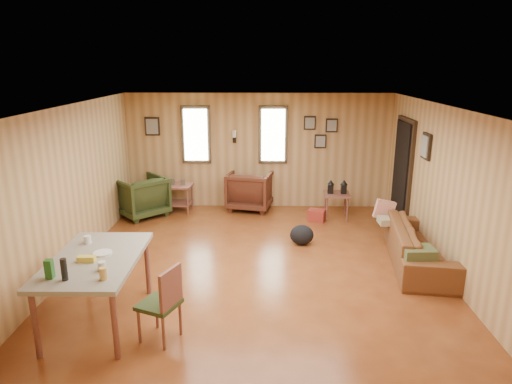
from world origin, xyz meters
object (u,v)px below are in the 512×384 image
(dining_table, at_px, (95,264))
(side_table, at_px, (337,192))
(recliner_brown, at_px, (250,188))
(recliner_green, at_px, (141,195))
(end_table, at_px, (179,193))
(sofa, at_px, (421,239))

(dining_table, bearing_deg, side_table, 48.15)
(recliner_brown, xyz_separation_m, side_table, (1.72, -0.57, 0.09))
(recliner_green, distance_m, dining_table, 3.97)
(end_table, distance_m, dining_table, 4.24)
(side_table, height_order, dining_table, dining_table)
(recliner_green, height_order, end_table, recliner_green)
(sofa, xyz_separation_m, recliner_green, (-4.86, 2.19, 0.04))
(recliner_green, relative_size, end_table, 1.26)
(sofa, relative_size, side_table, 2.65)
(recliner_brown, xyz_separation_m, end_table, (-1.48, -0.21, -0.05))
(sofa, bearing_deg, end_table, 66.90)
(sofa, xyz_separation_m, dining_table, (-4.34, -1.73, 0.35))
(recliner_brown, bearing_deg, recliner_green, 25.58)
(recliner_green, distance_m, end_table, 0.76)
(end_table, xyz_separation_m, dining_table, (-0.17, -4.22, 0.36))
(recliner_green, distance_m, side_table, 3.90)
(recliner_green, bearing_deg, dining_table, 53.97)
(side_table, distance_m, dining_table, 5.13)
(sofa, height_order, side_table, sofa)
(recliner_green, height_order, side_table, recliner_green)
(recliner_brown, bearing_deg, end_table, 20.51)
(sofa, distance_m, recliner_brown, 3.81)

